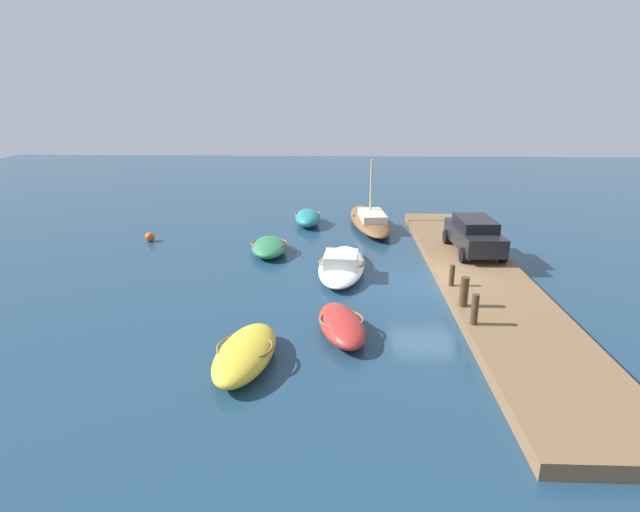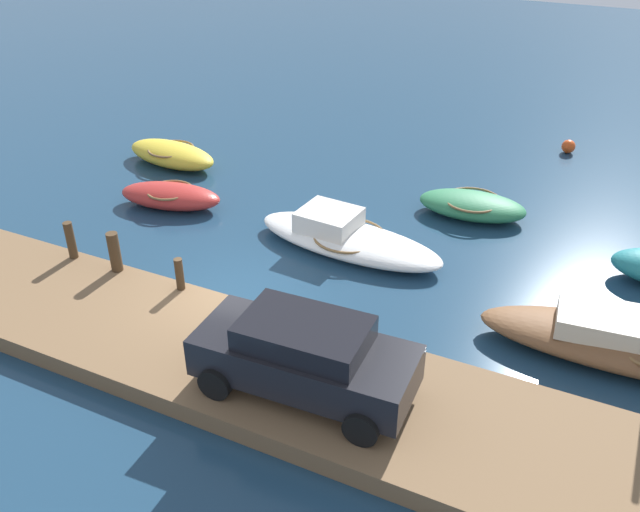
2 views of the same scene
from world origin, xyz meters
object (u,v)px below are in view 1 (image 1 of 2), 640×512
(motorboat_white, at_px, (342,264))
(marker_buoy, at_px, (150,237))
(parked_car, at_px, (474,234))
(sailboat_brown, at_px, (370,220))
(dinghy_red, at_px, (341,325))
(rowboat_teal, at_px, (308,218))
(rowboat_yellow, at_px, (245,353))
(mooring_post_west, at_px, (475,309))
(mooring_post_mid_east, at_px, (452,275))
(mooring_post_mid_west, at_px, (464,292))
(rowboat_green, at_px, (269,247))

(motorboat_white, relative_size, marker_buoy, 11.48)
(motorboat_white, bearing_deg, parked_car, -68.61)
(sailboat_brown, relative_size, marker_buoy, 15.68)
(dinghy_red, xyz_separation_m, rowboat_teal, (13.64, 1.85, 0.06))
(motorboat_white, height_order, marker_buoy, motorboat_white)
(motorboat_white, xyz_separation_m, rowboat_yellow, (-7.60, 2.66, 0.01))
(mooring_post_west, bearing_deg, dinghy_red, 91.01)
(mooring_post_mid_east, bearing_deg, rowboat_yellow, 128.16)
(mooring_post_mid_west, bearing_deg, mooring_post_west, 180.00)
(mooring_post_mid_west, relative_size, parked_car, 0.24)
(mooring_post_west, bearing_deg, mooring_post_mid_east, 0.00)
(rowboat_green, distance_m, dinghy_red, 8.85)
(rowboat_yellow, xyz_separation_m, parked_car, (9.34, -8.44, 0.86))
(sailboat_brown, bearing_deg, dinghy_red, 167.49)
(sailboat_brown, bearing_deg, motorboat_white, 162.61)
(rowboat_green, bearing_deg, rowboat_teal, -19.83)
(mooring_post_mid_west, relative_size, marker_buoy, 2.13)
(rowboat_green, distance_m, rowboat_yellow, 10.13)
(rowboat_green, height_order, motorboat_white, motorboat_white)
(rowboat_teal, distance_m, mooring_post_west, 14.79)
(rowboat_green, xyz_separation_m, sailboat_brown, (5.08, -4.93, 0.08))
(sailboat_brown, relative_size, mooring_post_mid_west, 7.36)
(rowboat_teal, bearing_deg, marker_buoy, 111.82)
(rowboat_green, bearing_deg, mooring_post_mid_east, -128.42)
(sailboat_brown, bearing_deg, mooring_post_mid_west, -174.12)
(mooring_post_west, bearing_deg, mooring_post_mid_west, 0.00)
(marker_buoy, bearing_deg, rowboat_green, -105.99)
(mooring_post_west, distance_m, parked_car, 7.59)
(dinghy_red, distance_m, rowboat_teal, 13.77)
(parked_car, bearing_deg, mooring_post_mid_east, 153.98)
(dinghy_red, distance_m, rowboat_yellow, 3.24)
(rowboat_teal, relative_size, mooring_post_mid_east, 3.99)
(mooring_post_mid_east, bearing_deg, rowboat_teal, 29.59)
(motorboat_white, bearing_deg, marker_buoy, 70.51)
(motorboat_white, distance_m, mooring_post_mid_east, 4.66)
(dinghy_red, relative_size, sailboat_brown, 0.45)
(rowboat_green, relative_size, motorboat_white, 0.59)
(sailboat_brown, relative_size, rowboat_teal, 2.34)
(parked_car, bearing_deg, motorboat_white, 104.29)
(mooring_post_mid_west, xyz_separation_m, marker_buoy, (8.54, 13.58, -0.68))
(dinghy_red, xyz_separation_m, parked_car, (7.44, -5.81, 0.87))
(rowboat_green, distance_m, mooring_post_west, 10.96)
(mooring_post_west, height_order, mooring_post_mid_west, mooring_post_mid_west)
(mooring_post_mid_west, bearing_deg, dinghy_red, 109.83)
(rowboat_yellow, height_order, sailboat_brown, sailboat_brown)
(rowboat_yellow, distance_m, mooring_post_mid_west, 7.46)
(rowboat_green, distance_m, sailboat_brown, 7.09)
(dinghy_red, bearing_deg, parked_car, -49.78)
(sailboat_brown, bearing_deg, rowboat_teal, 78.56)
(motorboat_white, bearing_deg, mooring_post_west, -140.06)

